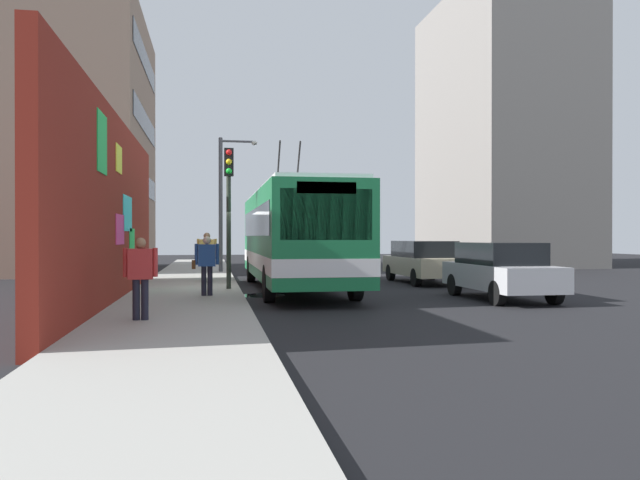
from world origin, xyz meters
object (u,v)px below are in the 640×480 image
(city_bus, at_px, (294,234))
(pedestrian_near_wall, at_px, (140,272))
(parked_car_silver, at_px, (500,270))
(parked_car_champagne, at_px, (424,261))
(traffic_light, at_px, (229,194))
(pedestrian_at_curb, at_px, (206,261))
(street_lamp, at_px, (225,194))
(pedestrian_midblock, at_px, (207,253))

(city_bus, distance_m, pedestrian_near_wall, 8.84)
(parked_car_silver, relative_size, parked_car_champagne, 0.90)
(city_bus, bearing_deg, traffic_light, 116.08)
(city_bus, bearing_deg, parked_car_silver, -128.14)
(pedestrian_near_wall, bearing_deg, traffic_light, -15.34)
(parked_car_champagne, bearing_deg, city_bus, 112.70)
(parked_car_silver, distance_m, pedestrian_near_wall, 9.95)
(parked_car_champagne, xyz_separation_m, pedestrian_at_curb, (-5.25, 8.00, 0.24))
(pedestrian_at_curb, relative_size, street_lamp, 0.26)
(city_bus, distance_m, pedestrian_at_curb, 4.23)
(pedestrian_at_curb, xyz_separation_m, pedestrian_midblock, (5.09, 0.03, 0.09))
(parked_car_silver, relative_size, pedestrian_near_wall, 2.70)
(parked_car_silver, distance_m, traffic_light, 8.25)
(pedestrian_at_curb, relative_size, pedestrian_midblock, 0.92)
(traffic_light, bearing_deg, street_lamp, -0.65)
(parked_car_champagne, height_order, pedestrian_at_curb, pedestrian_at_curb)
(city_bus, height_order, parked_car_silver, city_bus)
(pedestrian_at_curb, bearing_deg, city_bus, -42.34)
(city_bus, height_order, pedestrian_midblock, city_bus)
(pedestrian_at_curb, bearing_deg, street_lamp, -3.76)
(parked_car_champagne, relative_size, pedestrian_midblock, 2.72)
(pedestrian_near_wall, distance_m, street_lamp, 16.68)
(parked_car_champagne, bearing_deg, pedestrian_near_wall, 137.39)
(parked_car_champagne, bearing_deg, traffic_light, 113.71)
(pedestrian_midblock, height_order, traffic_light, traffic_light)
(city_bus, distance_m, parked_car_champagne, 5.72)
(parked_car_silver, bearing_deg, street_lamp, 29.88)
(street_lamp, bearing_deg, city_bus, -166.52)
(pedestrian_midblock, distance_m, traffic_light, 3.65)
(pedestrian_near_wall, bearing_deg, parked_car_silver, -67.82)
(pedestrian_at_curb, distance_m, pedestrian_midblock, 5.09)
(parked_car_silver, bearing_deg, city_bus, 51.86)
(street_lamp, bearing_deg, traffic_light, 179.35)
(parked_car_champagne, xyz_separation_m, traffic_light, (-3.23, 7.35, 2.20))
(traffic_light, xyz_separation_m, street_lamp, (9.57, -0.11, 0.65))
(pedestrian_midblock, distance_m, pedestrian_near_wall, 9.92)
(parked_car_champagne, distance_m, pedestrian_at_curb, 9.57)
(pedestrian_midblock, height_order, pedestrian_near_wall, pedestrian_midblock)
(pedestrian_at_curb, distance_m, street_lamp, 11.91)
(city_bus, xyz_separation_m, parked_car_champagne, (2.18, -5.20, -0.98))
(pedestrian_at_curb, distance_m, pedestrian_near_wall, 4.91)
(pedestrian_at_curb, relative_size, traffic_light, 0.37)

